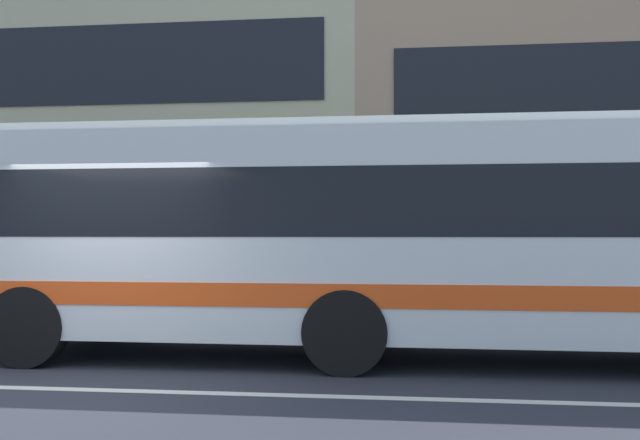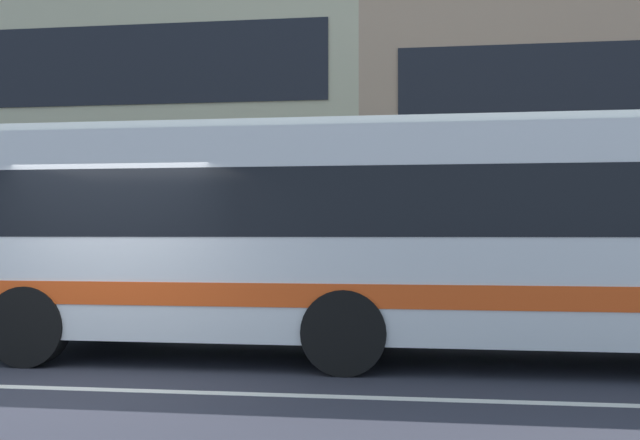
# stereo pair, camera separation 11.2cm
# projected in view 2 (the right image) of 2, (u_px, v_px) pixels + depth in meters

# --- Properties ---
(ground_plane) EXTENTS (160.00, 160.00, 0.00)m
(ground_plane) POSITION_uv_depth(u_px,v_px,m) (66.00, 389.00, 7.74)
(ground_plane) COLOR #2D2E39
(lane_centre_line) EXTENTS (60.00, 0.16, 0.01)m
(lane_centre_line) POSITION_uv_depth(u_px,v_px,m) (66.00, 388.00, 7.74)
(lane_centre_line) COLOR silver
(lane_centre_line) RESTS_ON ground_plane
(hedge_row_far) EXTENTS (18.84, 1.10, 0.98)m
(hedge_row_far) POSITION_uv_depth(u_px,v_px,m) (318.00, 296.00, 13.34)
(hedge_row_far) COLOR #234A25
(hedge_row_far) RESTS_ON ground_plane
(apartment_block_left) EXTENTS (18.83, 8.23, 10.26)m
(apartment_block_left) POSITION_uv_depth(u_px,v_px,m) (74.00, 123.00, 23.15)
(apartment_block_left) COLOR #BFB994
(apartment_block_left) RESTS_ON ground_plane
(transit_bus) EXTENTS (11.30, 2.69, 3.05)m
(transit_bus) POSITION_uv_depth(u_px,v_px,m) (406.00, 231.00, 9.56)
(transit_bus) COLOR silver
(transit_bus) RESTS_ON ground_plane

